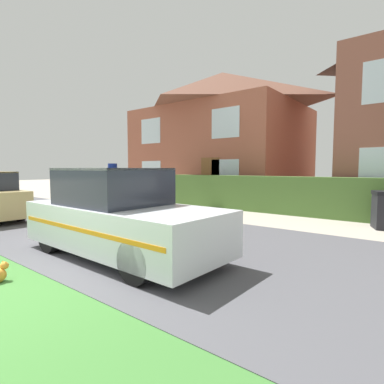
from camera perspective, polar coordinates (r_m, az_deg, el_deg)
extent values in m
cube|color=#4C4C51|center=(6.73, -4.19, -9.23)|extent=(28.00, 5.55, 0.01)
cube|color=#4C7233|center=(11.15, 15.42, -0.50)|extent=(9.31, 0.52, 1.33)
cylinder|color=black|center=(4.27, -10.54, -12.99)|extent=(0.62, 0.21, 0.62)
cylinder|color=black|center=(5.28, 1.72, -9.51)|extent=(0.62, 0.21, 0.62)
cylinder|color=black|center=(6.34, -25.42, -7.58)|extent=(0.62, 0.21, 0.62)
cylinder|color=black|center=(7.06, -14.68, -6.09)|extent=(0.62, 0.21, 0.62)
cube|color=silver|center=(5.60, -13.19, -6.32)|extent=(4.07, 1.72, 0.76)
cube|color=#232833|center=(5.72, -14.83, 1.07)|extent=(1.80, 1.51, 0.67)
cube|color=silver|center=(5.71, -14.90, 4.23)|extent=(1.80, 1.51, 0.04)
cube|color=orange|center=(5.14, -20.59, -6.81)|extent=(3.84, 0.08, 0.07)
cube|color=orange|center=(6.12, -7.02, -4.78)|extent=(3.84, 0.08, 0.07)
cylinder|color=#1933A5|center=(5.71, -14.91, 4.85)|extent=(0.17, 0.17, 0.08)
ellipsoid|color=white|center=(5.19, -32.17, -13.23)|extent=(0.10, 0.08, 0.11)
sphere|color=orange|center=(5.16, -32.13, -11.78)|extent=(0.11, 0.11, 0.11)
cone|color=orange|center=(5.12, -31.94, -11.34)|extent=(0.04, 0.04, 0.05)
cone|color=orange|center=(5.17, -32.36, -11.21)|extent=(0.04, 0.04, 0.05)
cylinder|color=black|center=(10.54, -29.96, -3.22)|extent=(0.58, 0.21, 0.57)
cube|color=#93513D|center=(17.28, 5.71, 7.17)|extent=(8.40, 6.68, 4.83)
pyramid|color=brown|center=(17.79, 5.80, 18.44)|extent=(8.82, 7.02, 2.13)
cube|color=brown|center=(13.64, 3.46, 2.16)|extent=(1.00, 0.02, 2.10)
cube|color=silver|center=(16.14, -7.80, 3.56)|extent=(1.40, 0.02, 1.30)
cube|color=silver|center=(13.20, 6.26, 3.38)|extent=(1.40, 0.02, 1.30)
cube|color=silver|center=(16.25, -7.88, 11.42)|extent=(1.40, 0.02, 1.30)
cube|color=silver|center=(13.34, 6.34, 12.97)|extent=(1.40, 0.02, 1.30)
cube|color=silver|center=(10.87, 32.80, 3.80)|extent=(1.40, 0.02, 1.30)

